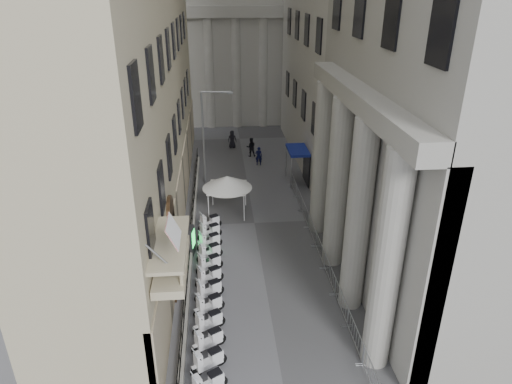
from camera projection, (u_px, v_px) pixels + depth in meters
iron_fence at (192, 234)px, 30.62m from camera, size 0.30×28.00×1.40m
blue_awning at (297, 183)px, 38.53m from camera, size 1.60×3.00×3.00m
scooter_2 at (210, 370)px, 19.86m from camera, size 1.50×1.16×1.50m
scooter_3 at (210, 349)px, 20.99m from camera, size 1.50×1.16×1.50m
scooter_4 at (210, 330)px, 22.12m from camera, size 1.50×1.16×1.50m
scooter_5 at (210, 313)px, 23.26m from camera, size 1.50×1.16×1.50m
scooter_6 at (210, 298)px, 24.39m from camera, size 1.50×1.16×1.50m
scooter_7 at (210, 284)px, 25.53m from camera, size 1.50×1.16×1.50m
scooter_8 at (210, 271)px, 26.66m from camera, size 1.50×1.16×1.50m
scooter_9 at (210, 260)px, 27.79m from camera, size 1.50×1.16×1.50m
scooter_10 at (210, 249)px, 28.93m from camera, size 1.50×1.16×1.50m
scooter_11 at (210, 239)px, 30.06m from camera, size 1.50×1.16×1.50m
scooter_12 at (210, 229)px, 31.20m from camera, size 1.50×1.16×1.50m
barrier_1 at (354, 345)px, 21.26m from camera, size 0.60×2.40×1.10m
barrier_2 at (340, 310)px, 23.52m from camera, size 0.60×2.40×1.10m
barrier_3 at (329, 281)px, 25.79m from camera, size 0.60×2.40×1.10m
barrier_4 at (320, 257)px, 28.05m from camera, size 0.60×2.40×1.10m
barrier_5 at (312, 237)px, 30.31m from camera, size 0.60×2.40×1.10m
barrier_6 at (305, 219)px, 32.58m from camera, size 0.60×2.40×1.10m
barrier_7 at (299, 204)px, 34.84m from camera, size 0.60×2.40×1.10m
barrier_8 at (293, 190)px, 37.11m from camera, size 0.60×2.40×1.10m
security_tent at (225, 182)px, 32.62m from camera, size 3.57×3.57×2.90m
street_lamp at (207, 131)px, 36.43m from camera, size 2.54×0.41×7.78m
info_kiosk at (191, 241)px, 27.95m from camera, size 0.43×0.92×1.88m
pedestrian_a at (259, 156)px, 41.93m from camera, size 0.67×0.47×1.75m
pedestrian_b at (251, 147)px, 44.04m from camera, size 0.93×0.74×1.86m
pedestrian_c at (232, 139)px, 46.32m from camera, size 0.90×0.59×1.81m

